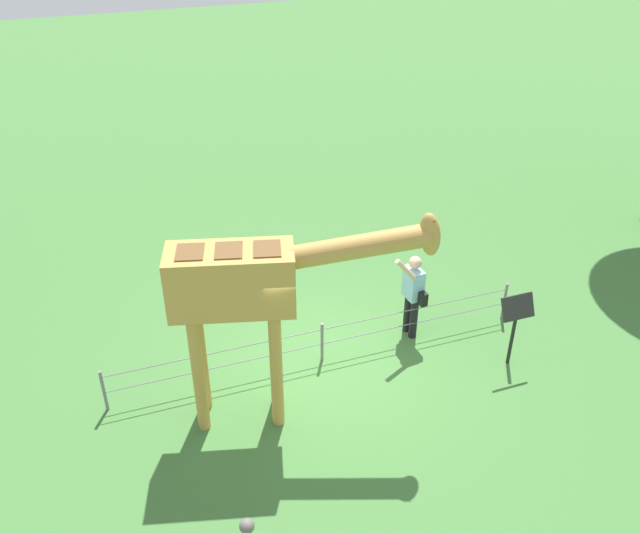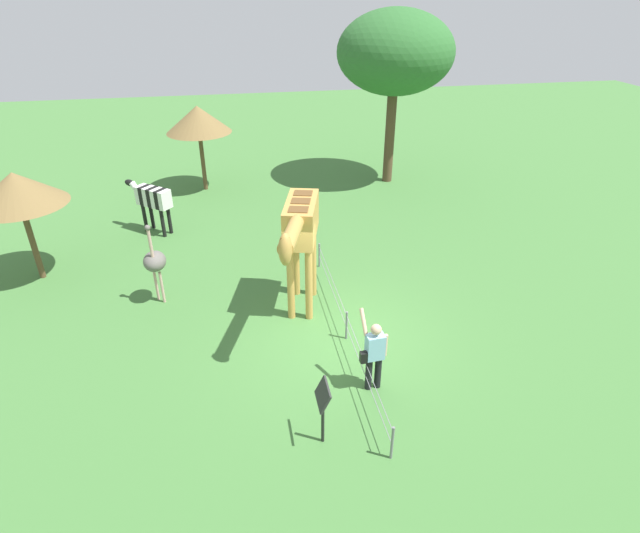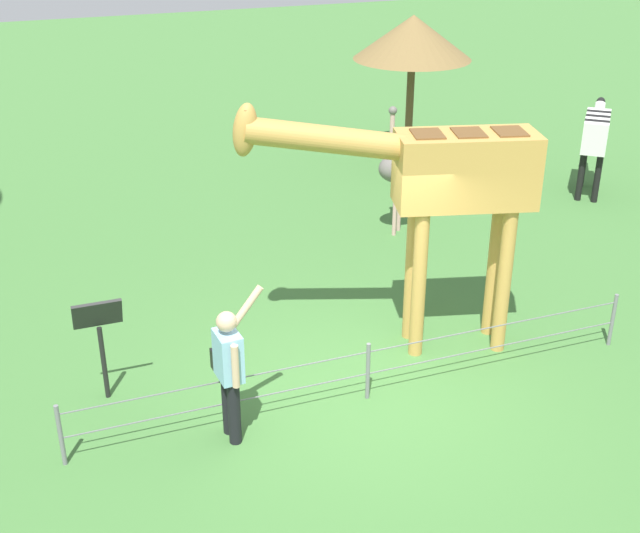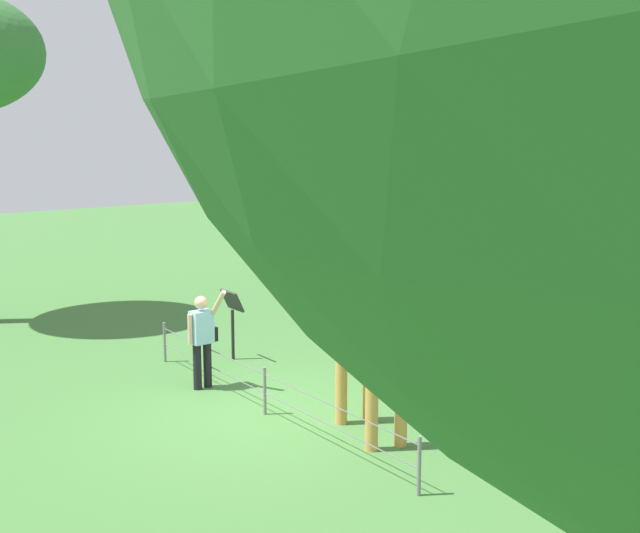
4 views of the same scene
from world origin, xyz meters
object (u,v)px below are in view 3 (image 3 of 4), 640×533
at_px(zebra, 595,135).
at_px(shade_hut_near, 413,38).
at_px(giraffe, 441,182).
at_px(info_sign, 99,328).
at_px(ostrich, 398,168).
at_px(visitor, 229,367).

relative_size(zebra, shade_hut_near, 0.54).
relative_size(giraffe, zebra, 2.22).
distance_m(zebra, info_sign, 10.43).
distance_m(shade_hut_near, info_sign, 10.01).
bearing_deg(ostrich, info_sign, 31.59).
bearing_deg(giraffe, info_sign, -3.40).
bearing_deg(visitor, ostrich, -132.32).
bearing_deg(info_sign, visitor, 133.66).
distance_m(visitor, info_sign, 1.75).
bearing_deg(shade_hut_near, zebra, 130.37).
xyz_separation_m(visitor, shade_hut_near, (-6.03, -7.97, 1.73)).
bearing_deg(ostrich, visitor, 47.68).
xyz_separation_m(zebra, info_sign, (9.72, 3.78, -0.21)).
distance_m(visitor, shade_hut_near, 10.14).
bearing_deg(ostrich, giraffe, 71.91).
relative_size(visitor, shade_hut_near, 0.56).
bearing_deg(info_sign, ostrich, -148.41).
xyz_separation_m(giraffe, shade_hut_near, (-3.03, -6.95, 0.36)).
relative_size(giraffe, info_sign, 2.79).
bearing_deg(shade_hut_near, info_sign, 42.82).
bearing_deg(zebra, ostrich, 6.36).
height_order(giraffe, info_sign, giraffe).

